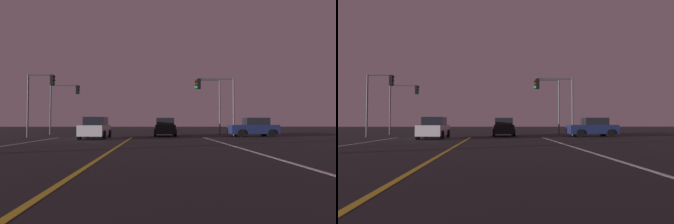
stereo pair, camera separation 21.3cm
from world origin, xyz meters
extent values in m
cube|color=silver|center=(6.12, 10.34, 0.00)|extent=(0.16, 32.68, 0.01)
cube|color=gold|center=(0.00, 10.34, 0.00)|extent=(0.16, 32.68, 0.01)
cylinder|color=black|center=(-1.82, 23.52, 0.34)|extent=(0.22, 0.68, 0.68)
cylinder|color=black|center=(-3.62, 23.52, 0.34)|extent=(0.22, 0.68, 0.68)
cylinder|color=black|center=(-1.82, 26.22, 0.34)|extent=(0.22, 0.68, 0.68)
cylinder|color=black|center=(-3.62, 26.22, 0.34)|extent=(0.22, 0.68, 0.68)
cube|color=silver|center=(-2.72, 24.87, 0.66)|extent=(1.80, 4.30, 0.80)
cube|color=black|center=(-2.72, 25.12, 1.38)|extent=(1.60, 2.10, 0.64)
cube|color=red|center=(-2.12, 26.97, 0.76)|extent=(0.24, 0.08, 0.16)
cube|color=red|center=(-3.32, 26.97, 0.76)|extent=(0.24, 0.08, 0.16)
cylinder|color=black|center=(9.52, 26.97, 0.34)|extent=(0.68, 0.22, 0.68)
cylinder|color=black|center=(9.52, 28.77, 0.34)|extent=(0.68, 0.22, 0.68)
cylinder|color=black|center=(12.22, 26.97, 0.34)|extent=(0.68, 0.22, 0.68)
cylinder|color=black|center=(12.22, 28.77, 0.34)|extent=(0.68, 0.22, 0.68)
cube|color=navy|center=(10.87, 27.87, 0.66)|extent=(4.30, 1.80, 0.80)
cube|color=black|center=(11.12, 27.87, 1.38)|extent=(2.10, 1.60, 0.64)
cube|color=red|center=(12.97, 27.27, 0.76)|extent=(0.08, 0.24, 0.16)
cube|color=red|center=(12.97, 28.47, 0.76)|extent=(0.08, 0.24, 0.16)
cylinder|color=black|center=(1.99, 30.54, 0.34)|extent=(0.22, 0.68, 0.68)
cylinder|color=black|center=(3.79, 30.54, 0.34)|extent=(0.22, 0.68, 0.68)
cylinder|color=black|center=(1.99, 27.84, 0.34)|extent=(0.22, 0.68, 0.68)
cylinder|color=black|center=(3.79, 27.84, 0.34)|extent=(0.22, 0.68, 0.68)
cube|color=black|center=(2.89, 29.19, 0.66)|extent=(1.80, 4.30, 0.80)
cube|color=black|center=(2.89, 28.94, 1.38)|extent=(1.60, 2.10, 0.64)
cube|color=red|center=(2.29, 27.09, 0.76)|extent=(0.24, 0.08, 0.16)
cube|color=red|center=(3.49, 27.09, 0.76)|extent=(0.24, 0.08, 0.16)
cylinder|color=#4C4C51|center=(8.92, 27.18, 2.59)|extent=(0.14, 0.14, 5.19)
cylinder|color=#4C4C51|center=(7.38, 27.18, 5.14)|extent=(3.08, 0.10, 0.10)
cube|color=black|center=(5.84, 27.18, 4.69)|extent=(0.28, 0.36, 0.90)
sphere|color=#3A0605|center=(5.68, 27.18, 4.99)|extent=(0.20, 0.20, 0.20)
sphere|color=#3C2706|center=(5.68, 27.18, 4.69)|extent=(0.20, 0.20, 0.20)
sphere|color=#19E059|center=(5.68, 27.18, 4.39)|extent=(0.20, 0.20, 0.20)
cylinder|color=#4C4C51|center=(-8.92, 27.18, 2.71)|extent=(0.14, 0.14, 5.42)
cylinder|color=#4C4C51|center=(-7.90, 27.18, 5.37)|extent=(2.02, 0.10, 0.10)
cube|color=black|center=(-6.89, 27.18, 4.92)|extent=(0.28, 0.36, 0.90)
sphere|color=#3A0605|center=(-6.73, 27.18, 5.22)|extent=(0.20, 0.20, 0.20)
sphere|color=#3C2706|center=(-6.73, 27.18, 4.92)|extent=(0.20, 0.20, 0.20)
sphere|color=#19E059|center=(-6.73, 27.18, 4.62)|extent=(0.20, 0.20, 0.20)
cylinder|color=#4C4C51|center=(8.92, 32.68, 2.93)|extent=(0.14, 0.14, 5.87)
cylinder|color=#4C4C51|center=(7.69, 32.68, 5.82)|extent=(2.45, 0.10, 0.10)
cube|color=black|center=(6.47, 32.68, 5.37)|extent=(0.28, 0.36, 0.90)
sphere|color=#3A0605|center=(6.31, 32.68, 5.67)|extent=(0.20, 0.20, 0.20)
sphere|color=#3C2706|center=(6.31, 32.68, 5.37)|extent=(0.20, 0.20, 0.20)
sphere|color=#19E059|center=(6.31, 32.68, 5.07)|extent=(0.20, 0.20, 0.20)
cylinder|color=#4C4C51|center=(-8.92, 32.68, 2.61)|extent=(0.14, 0.14, 5.22)
cylinder|color=#4C4C51|center=(-7.54, 32.68, 5.17)|extent=(2.76, 0.10, 0.10)
cube|color=black|center=(-6.16, 32.68, 4.72)|extent=(0.28, 0.36, 0.90)
sphere|color=#3A0605|center=(-6.00, 32.68, 5.02)|extent=(0.20, 0.20, 0.20)
sphere|color=#3C2706|center=(-6.00, 32.68, 4.72)|extent=(0.20, 0.20, 0.20)
sphere|color=#19E059|center=(-6.00, 32.68, 4.42)|extent=(0.20, 0.20, 0.20)
camera|label=1|loc=(1.90, 1.58, 1.23)|focal=31.39mm
camera|label=2|loc=(2.11, 1.58, 1.23)|focal=31.39mm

